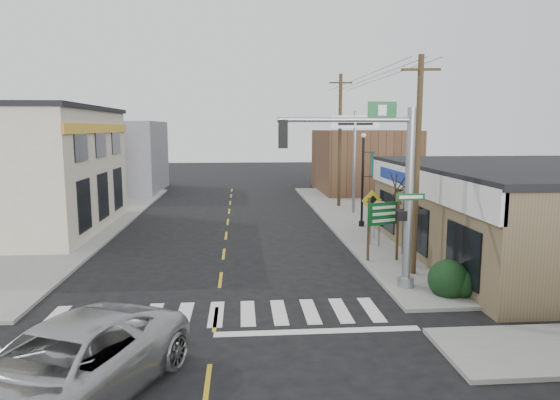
{
  "coord_description": "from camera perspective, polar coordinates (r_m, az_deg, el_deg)",
  "views": [
    {
      "loc": [
        0.81,
        -14.79,
        5.84
      ],
      "look_at": [
        2.48,
        6.07,
        2.8
      ],
      "focal_mm": 32.0,
      "sensor_mm": 36.0,
      "label": 1
    }
  ],
  "objects": [
    {
      "name": "bare_tree",
      "position": [
        22.89,
        14.24,
        2.25
      ],
      "size": [
        2.17,
        2.17,
        4.34
      ],
      "rotation": [
        0.0,
        0.0,
        0.07
      ],
      "color": "black",
      "rests_on": "sidewalk_right"
    },
    {
      "name": "sidewalk_left",
      "position": [
        30.03,
        -23.6,
        -3.52
      ],
      "size": [
        6.0,
        38.0,
        0.13
      ],
      "primitive_type": "cube",
      "color": "slate",
      "rests_on": "ground"
    },
    {
      "name": "bldg_distant_right",
      "position": [
        46.26,
        9.45,
        4.39
      ],
      "size": [
        8.0,
        10.0,
        5.6
      ],
      "primitive_type": "cube",
      "color": "brown",
      "rests_on": "ground"
    },
    {
      "name": "dance_center_sign",
      "position": [
        33.8,
        8.55,
        7.2
      ],
      "size": [
        3.21,
        0.2,
        6.82
      ],
      "rotation": [
        0.0,
        0.0,
        -0.12
      ],
      "color": "gray",
      "rests_on": "sidewalk_right"
    },
    {
      "name": "center_line",
      "position": [
        23.54,
        -6.45,
        -6.14
      ],
      "size": [
        0.12,
        56.0,
        0.01
      ],
      "primitive_type": "cube",
      "color": "gold",
      "rests_on": "ground"
    },
    {
      "name": "utility_pole_far",
      "position": [
        36.65,
        6.85,
        6.91
      ],
      "size": [
        1.65,
        0.25,
        9.51
      ],
      "rotation": [
        0.0,
        0.0,
        -0.05
      ],
      "color": "#472E24",
      "rests_on": "sidewalk_right"
    },
    {
      "name": "lamp_post",
      "position": [
        29.15,
        9.55,
        3.1
      ],
      "size": [
        0.7,
        0.55,
        5.41
      ],
      "rotation": [
        0.0,
        0.0,
        0.14
      ],
      "color": "black",
      "rests_on": "sidewalk_right"
    },
    {
      "name": "bldg_distant_left",
      "position": [
        48.33,
        -18.78,
        4.7
      ],
      "size": [
        9.0,
        10.0,
        6.4
      ],
      "primitive_type": "cube",
      "color": "slate",
      "rests_on": "ground"
    },
    {
      "name": "ped_crossing_sign",
      "position": [
        24.77,
        10.42,
        -0.81
      ],
      "size": [
        1.05,
        0.07,
        2.71
      ],
      "rotation": [
        0.0,
        0.0,
        0.15
      ],
      "color": "gray",
      "rests_on": "sidewalk_right"
    },
    {
      "name": "ground",
      "position": [
        15.92,
        -7.37,
        -13.32
      ],
      "size": [
        140.0,
        140.0,
        0.0
      ],
      "primitive_type": "plane",
      "color": "black",
      "rests_on": "ground"
    },
    {
      "name": "shrub_back",
      "position": [
        24.77,
        19.02,
        -4.47
      ],
      "size": [
        1.17,
        1.17,
        0.88
      ],
      "primitive_type": "ellipsoid",
      "color": "black",
      "rests_on": "sidewalk_right"
    },
    {
      "name": "suv",
      "position": [
        11.81,
        -23.65,
        -17.31
      ],
      "size": [
        5.18,
        6.97,
        1.76
      ],
      "primitive_type": "imported",
      "rotation": [
        0.0,
        0.0,
        -0.41
      ],
      "color": "#A5A8AA",
      "rests_on": "ground"
    },
    {
      "name": "utility_pole_near",
      "position": [
        19.86,
        15.4,
        3.94
      ],
      "size": [
        1.46,
        0.22,
        8.41
      ],
      "rotation": [
        0.0,
        0.0,
        -0.13
      ],
      "color": "#4E4227",
      "rests_on": "sidewalk_right"
    },
    {
      "name": "guide_sign",
      "position": [
        21.89,
        11.75,
        -2.24
      ],
      "size": [
        1.57,
        0.13,
        2.75
      ],
      "rotation": [
        0.0,
        0.0,
        0.34
      ],
      "color": "#453520",
      "rests_on": "sidewalk_right"
    },
    {
      "name": "sidewalk_right",
      "position": [
        29.54,
        11.63,
        -3.18
      ],
      "size": [
        6.0,
        38.0,
        0.13
      ],
      "primitive_type": "cube",
      "color": "slate",
      "rests_on": "ground"
    },
    {
      "name": "crosswalk",
      "position": [
        16.29,
        -7.31,
        -12.79
      ],
      "size": [
        11.0,
        2.2,
        0.01
      ],
      "primitive_type": "cube",
      "color": "silver",
      "rests_on": "ground"
    },
    {
      "name": "traffic_signal_pole",
      "position": [
        17.91,
        12.21,
        2.35
      ],
      "size": [
        5.21,
        0.39,
        6.59
      ],
      "rotation": [
        0.0,
        0.0,
        0.05
      ],
      "color": "gray",
      "rests_on": "sidewalk_right"
    },
    {
      "name": "fire_hydrant",
      "position": [
        21.62,
        14.35,
        -6.25
      ],
      "size": [
        0.22,
        0.22,
        0.71
      ],
      "rotation": [
        0.0,
        0.0,
        -0.26
      ],
      "color": "#C59600",
      "rests_on": "sidewalk_right"
    },
    {
      "name": "thrift_store",
      "position": [
        25.19,
        28.43,
        -1.51
      ],
      "size": [
        12.0,
        14.0,
        4.0
      ],
      "primitive_type": "cube",
      "color": "brown",
      "rests_on": "ground"
    },
    {
      "name": "shrub_front",
      "position": [
        18.36,
        18.67,
        -8.6
      ],
      "size": [
        1.39,
        1.39,
        1.04
      ],
      "primitive_type": "ellipsoid",
      "color": "#203E17",
      "rests_on": "sidewalk_right"
    }
  ]
}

